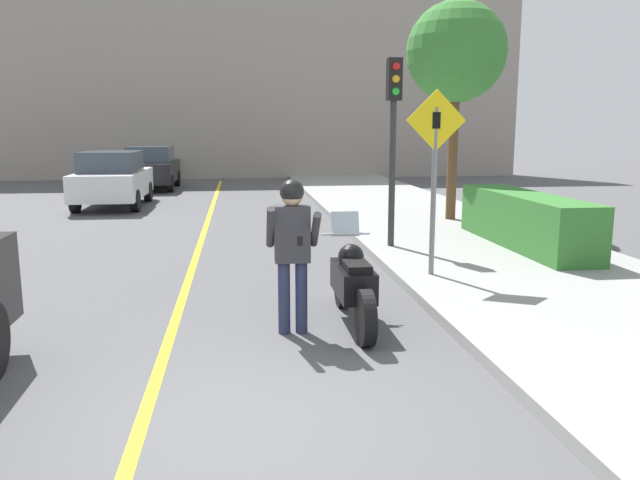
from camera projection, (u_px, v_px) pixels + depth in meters
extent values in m
plane|color=#4C4C4F|center=(216.00, 428.00, 4.96)|extent=(80.00, 80.00, 0.00)
cube|color=gray|center=(545.00, 281.00, 9.46)|extent=(4.40, 44.00, 0.14)
cube|color=yellow|center=(193.00, 266.00, 10.74)|extent=(0.12, 36.00, 0.01)
cube|color=gray|center=(232.00, 80.00, 29.53)|extent=(28.00, 1.20, 9.20)
cylinder|color=black|center=(366.00, 318.00, 6.79)|extent=(0.14, 0.63, 0.63)
cylinder|color=black|center=(342.00, 284.00, 8.29)|extent=(0.14, 0.63, 0.63)
cube|color=black|center=(353.00, 280.00, 7.50)|extent=(0.40, 1.06, 0.36)
sphere|color=black|center=(351.00, 257.00, 7.60)|extent=(0.32, 0.32, 0.32)
cube|color=black|center=(357.00, 267.00, 7.23)|extent=(0.28, 0.48, 0.10)
cylinder|color=silver|center=(346.00, 234.00, 7.93)|extent=(0.62, 0.03, 0.03)
cube|color=silver|center=(345.00, 224.00, 7.98)|extent=(0.36, 0.12, 0.31)
cylinder|color=#282D4C|center=(284.00, 298.00, 7.18)|extent=(0.14, 0.14, 0.85)
cylinder|color=#282D4C|center=(301.00, 297.00, 7.21)|extent=(0.14, 0.14, 0.85)
cube|color=#333338|center=(292.00, 234.00, 7.06)|extent=(0.40, 0.22, 0.65)
cylinder|color=#333338|center=(271.00, 227.00, 6.92)|extent=(0.09, 0.39, 0.50)
cylinder|color=#333338|center=(315.00, 230.00, 6.97)|extent=(0.09, 0.45, 0.45)
sphere|color=tan|center=(292.00, 196.00, 6.99)|extent=(0.23, 0.23, 0.23)
sphere|color=black|center=(292.00, 192.00, 6.98)|extent=(0.28, 0.28, 0.28)
cube|color=black|center=(300.00, 241.00, 6.80)|extent=(0.06, 0.05, 0.11)
cylinder|color=slate|center=(433.00, 192.00, 9.38)|extent=(0.08, 0.08, 2.52)
cube|color=yellow|center=(436.00, 120.00, 9.17)|extent=(0.91, 0.02, 0.91)
cube|color=black|center=(437.00, 120.00, 9.16)|extent=(0.12, 0.01, 0.24)
cylinder|color=#2D2D30|center=(393.00, 154.00, 11.62)|extent=(0.12, 0.12, 3.47)
cube|color=black|center=(394.00, 79.00, 11.37)|extent=(0.26, 0.22, 0.76)
sphere|color=red|center=(396.00, 66.00, 11.21)|extent=(0.14, 0.14, 0.14)
sphere|color=gold|center=(396.00, 79.00, 11.25)|extent=(0.14, 0.14, 0.14)
sphere|color=green|center=(396.00, 91.00, 11.29)|extent=(0.14, 0.14, 0.14)
cube|color=#33702D|center=(524.00, 220.00, 11.85)|extent=(0.90, 4.28, 1.00)
cylinder|color=brown|center=(453.00, 154.00, 15.21)|extent=(0.24, 0.24, 3.17)
sphere|color=#387A33|center=(456.00, 52.00, 14.78)|extent=(2.38, 2.38, 2.38)
cylinder|color=black|center=(95.00, 192.00, 20.12)|extent=(0.22, 0.64, 0.64)
cylinder|color=black|center=(148.00, 192.00, 20.33)|extent=(0.22, 0.64, 0.64)
cylinder|color=black|center=(75.00, 202.00, 17.58)|extent=(0.22, 0.64, 0.64)
cylinder|color=black|center=(135.00, 201.00, 17.79)|extent=(0.22, 0.64, 0.64)
cube|color=white|center=(113.00, 184.00, 18.88)|extent=(1.80, 4.20, 0.76)
cube|color=#38424C|center=(111.00, 162.00, 18.60)|extent=(1.58, 2.18, 0.60)
cylinder|color=black|center=(136.00, 179.00, 25.61)|extent=(0.22, 0.64, 0.64)
cylinder|color=black|center=(177.00, 178.00, 25.82)|extent=(0.22, 0.64, 0.64)
cylinder|color=black|center=(125.00, 184.00, 23.07)|extent=(0.22, 0.64, 0.64)
cylinder|color=black|center=(170.00, 184.00, 23.28)|extent=(0.22, 0.64, 0.64)
cube|color=black|center=(152.00, 171.00, 24.37)|extent=(1.80, 4.20, 0.76)
cube|color=#38424C|center=(151.00, 154.00, 24.09)|extent=(1.58, 2.18, 0.60)
cylinder|color=black|center=(144.00, 169.00, 31.69)|extent=(0.22, 0.64, 0.64)
cylinder|color=black|center=(177.00, 169.00, 31.91)|extent=(0.22, 0.64, 0.64)
cylinder|color=black|center=(136.00, 173.00, 29.15)|extent=(0.22, 0.64, 0.64)
cylinder|color=black|center=(172.00, 172.00, 29.36)|extent=(0.22, 0.64, 0.64)
cube|color=#1E6033|center=(157.00, 163.00, 30.46)|extent=(1.80, 4.20, 0.76)
cube|color=#38424C|center=(156.00, 149.00, 30.18)|extent=(1.58, 2.18, 0.60)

